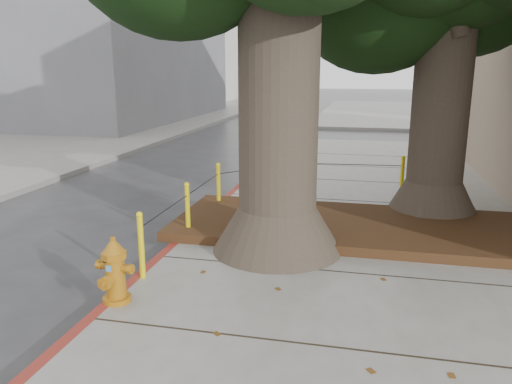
% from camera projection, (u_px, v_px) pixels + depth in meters
% --- Properties ---
extents(ground, '(140.00, 140.00, 0.00)m').
position_uv_depth(ground, '(259.00, 351.00, 5.35)').
color(ground, '#28282B').
rests_on(ground, ground).
extents(sidewalk_far, '(16.00, 20.00, 0.15)m').
position_uv_depth(sidewalk_far, '(448.00, 113.00, 32.45)').
color(sidewalk_far, slate).
rests_on(sidewalk_far, ground).
extents(curb_red, '(0.14, 26.00, 0.16)m').
position_uv_depth(curb_red, '(172.00, 249.00, 8.13)').
color(curb_red, maroon).
rests_on(curb_red, ground).
extents(planter_bed, '(6.40, 2.60, 0.16)m').
position_uv_depth(planter_bed, '(356.00, 227.00, 8.80)').
color(planter_bed, black).
rests_on(planter_bed, sidewalk_main).
extents(building_far_grey, '(12.00, 16.00, 12.00)m').
position_uv_depth(building_far_grey, '(82.00, 12.00, 27.92)').
color(building_far_grey, slate).
rests_on(building_far_grey, ground).
extents(building_far_white, '(12.00, 18.00, 15.00)m').
position_uv_depth(building_far_white, '(189.00, 21.00, 49.76)').
color(building_far_white, silver).
rests_on(building_far_white, ground).
extents(bollard_ring, '(3.79, 5.39, 0.95)m').
position_uv_depth(bollard_ring, '(264.00, 191.00, 9.52)').
color(bollard_ring, yellow).
rests_on(bollard_ring, sidewalk_main).
extents(fire_hydrant, '(0.44, 0.41, 0.84)m').
position_uv_depth(fire_hydrant, '(115.00, 271.00, 6.06)').
color(fire_hydrant, '#B57012').
rests_on(fire_hydrant, sidewalk_main).
extents(car_silver, '(3.42, 1.69, 1.12)m').
position_uv_depth(car_silver, '(456.00, 125.00, 21.46)').
color(car_silver, '#B6B5BA').
rests_on(car_silver, ground).
extents(car_dark, '(1.95, 4.09, 1.15)m').
position_uv_depth(car_dark, '(126.00, 115.00, 26.12)').
color(car_dark, black).
rests_on(car_dark, ground).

